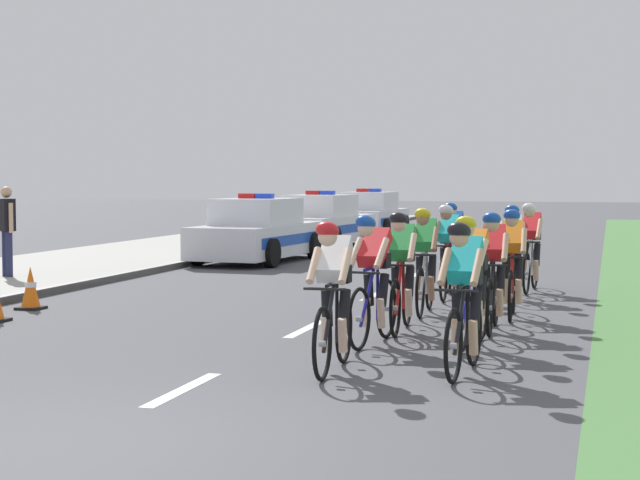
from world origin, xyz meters
The scene contains 21 objects.
ground_plane centered at (0.00, 0.00, 0.00)m, with size 160.00×160.00×0.00m, color #4C4C51.
sidewalk_slab centered at (-7.49, 14.00, 0.06)m, with size 4.63×60.00×0.12m, color #A3A099.
kerb_edge centered at (-5.26, 14.00, 0.07)m, with size 0.16×60.00×0.13m, color #9E9E99.
lane_markings_centre centered at (0.00, 10.26, 0.00)m, with size 0.14×25.60×0.01m.
cyclist_lead centered at (1.11, 3.47, 0.79)m, with size 0.43×1.72×1.56m.
cyclist_second centered at (2.39, 3.69, 0.79)m, with size 0.43×1.72×1.56m.
cyclist_third centered at (1.11, 5.26, 0.79)m, with size 0.45×1.72×1.56m.
cyclist_fourth centered at (2.25, 5.35, 0.79)m, with size 0.45×1.72×1.56m.
cyclist_fifth centered at (1.23, 6.35, 0.79)m, with size 0.43×1.72×1.56m.
cyclist_sixth centered at (2.35, 6.68, 0.79)m, with size 0.42×1.72×1.56m.
cyclist_seventh centered at (1.22, 8.13, 0.79)m, with size 0.42×1.72×1.56m.
cyclist_eighth centered at (2.47, 8.04, 0.79)m, with size 0.43×1.72×1.56m.
cyclist_ninth centered at (1.26, 10.11, 0.79)m, with size 0.42×1.72×1.56m.
cyclist_tenth centered at (2.26, 10.30, 0.79)m, with size 0.43×1.72×1.56m.
cyclist_eleventh centered at (1.12, 11.54, 0.79)m, with size 0.42×1.72×1.56m.
cyclist_twelfth centered at (2.47, 11.49, 0.79)m, with size 0.43×1.72×1.56m.
police_car_nearest centered at (-4.13, 16.28, 0.68)m, with size 2.23×4.51×1.59m.
police_car_second centered at (-4.13, 21.80, 0.68)m, with size 2.32×4.55×1.59m.
police_car_third centered at (-4.13, 27.86, 0.68)m, with size 2.12×4.46×1.59m.
traffic_cone_near centered at (-4.51, 7.08, 0.31)m, with size 0.36×0.36×0.64m.
spectator_middle centered at (-7.02, 10.42, 1.08)m, with size 0.46×0.39×1.68m.
Camera 1 is at (3.78, -6.52, 1.95)m, focal length 58.28 mm.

